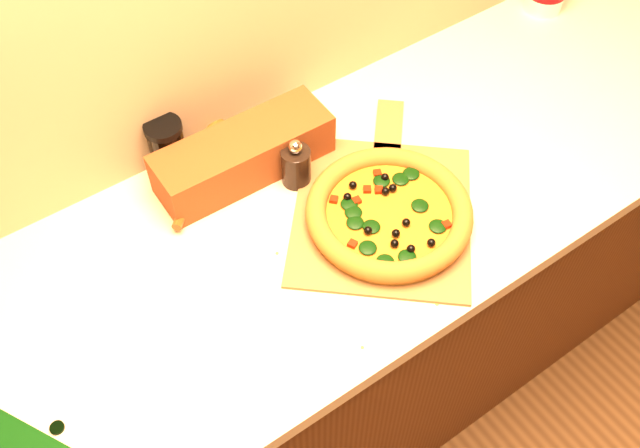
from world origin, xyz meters
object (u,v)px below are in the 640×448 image
at_px(pizza_peel, 382,208).
at_px(pepper_grinder, 296,165).
at_px(dark_jar, 167,147).
at_px(rolling_pin, 202,164).
at_px(pizza, 389,213).

bearing_deg(pizza_peel, pepper_grinder, 162.61).
xyz_separation_m(pizza_peel, dark_jar, (-0.30, 0.35, 0.06)).
distance_m(rolling_pin, dark_jar, 0.08).
bearing_deg(pizza, pizza_peel, 71.61).
bearing_deg(pepper_grinder, pizza, -65.55).
bearing_deg(pepper_grinder, dark_jar, 137.15).
relative_size(pizza_peel, rolling_pin, 2.04).
bearing_deg(pepper_grinder, rolling_pin, 137.76).
xyz_separation_m(pizza, dark_jar, (-0.29, 0.39, 0.03)).
height_order(pepper_grinder, dark_jar, dark_jar).
distance_m(pizza, dark_jar, 0.49).
relative_size(pepper_grinder, rolling_pin, 0.44).
bearing_deg(rolling_pin, dark_jar, 135.38).
distance_m(pepper_grinder, rolling_pin, 0.21).
bearing_deg(pizza, pepper_grinder, 114.45).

